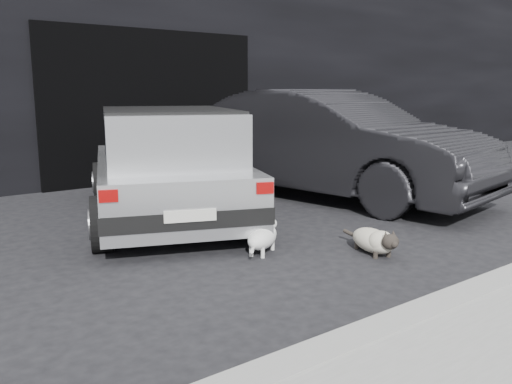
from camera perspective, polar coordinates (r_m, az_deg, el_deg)
ground at (r=5.98m, az=-1.39°, el=-4.62°), size 80.00×80.00×0.00m
building_facade at (r=11.57m, az=-15.56°, el=14.87°), size 34.00×4.00×5.00m
garage_opening at (r=9.71m, az=-10.67°, el=8.86°), size 4.00×0.10×2.60m
silver_hatchback at (r=6.71m, az=-9.34°, el=3.40°), size 2.90×4.04×1.36m
second_car at (r=8.14m, az=7.74°, el=5.07°), size 2.50×5.05×1.59m
cat_siamese at (r=5.42m, az=12.48°, el=-5.04°), size 0.45×0.84×0.30m
cat_white at (r=5.35m, az=0.78°, el=-4.71°), size 0.61×0.47×0.33m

